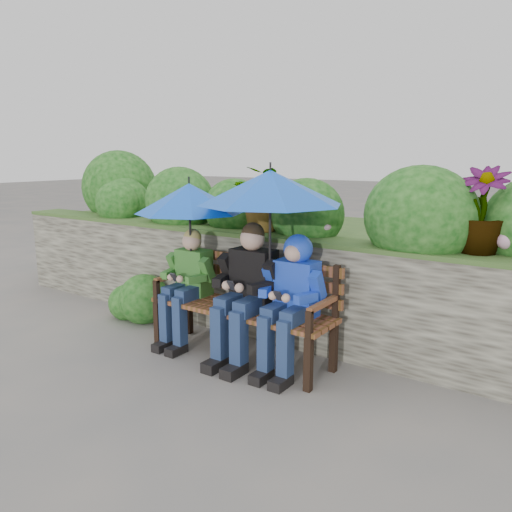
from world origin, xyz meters
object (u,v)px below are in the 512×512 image
Objects in this scene: boy_left at (187,281)px; umbrella_left at (189,198)px; park_bench at (245,300)px; boy_right at (291,293)px; umbrella_right at (270,188)px; boy_middle at (246,287)px.

umbrella_left is at bearing 41.05° from boy_left.
park_bench is 1.56× the size of boy_left.
boy_right is at bearing -0.95° from umbrella_left.
boy_left is 0.92× the size of umbrella_right.
park_bench is 1.50× the size of boy_right.
boy_right is (0.43, 0.02, 0.02)m from boy_middle.
boy_right is at bearing -3.51° from umbrella_right.
umbrella_right is at bearing 8.62° from boy_middle.
umbrella_left is (0.03, 0.03, 0.77)m from boy_left.
umbrella_left is at bearing 179.68° from umbrella_right.
boy_middle is at bearing -171.38° from umbrella_right.
park_bench is at bearing 130.46° from boy_middle.
umbrella_right is at bearing -0.32° from umbrella_left.
boy_middle is 1.06× the size of boy_right.
boy_right reaches higher than boy_left.
boy_middle is at bearing -3.26° from umbrella_left.
boy_middle is 0.98m from umbrella_left.
boy_left is at bearing -172.79° from park_bench.
boy_right is (1.13, 0.01, 0.06)m from boy_left.
boy_middle is (0.08, -0.09, 0.15)m from park_bench.
boy_middle is 1.02× the size of umbrella_right.
park_bench is 0.54m from boy_right.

